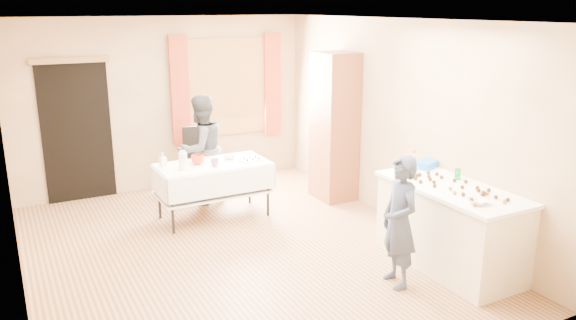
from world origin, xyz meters
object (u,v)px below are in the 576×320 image
woman (201,149)px  cabinet (334,127)px  chair (198,173)px  counter (450,227)px  girl (400,222)px  party_table (213,185)px

woman → cabinet: bearing=138.7°
chair → woman: (-0.09, -0.45, 0.49)m
counter → woman: size_ratio=1.08×
counter → woman: bearing=117.4°
girl → woman: woman is taller
counter → party_table: size_ratio=1.14×
chair → girl: size_ratio=0.73×
party_table → girl: girl is taller
counter → girl: size_ratio=1.24×
cabinet → woman: cabinet is taller
girl → chair: bearing=-158.6°
cabinet → girl: (-0.86, -2.58, -0.38)m
cabinet → woman: (-1.77, 0.71, -0.28)m
party_table → chair: bearing=81.1°
cabinet → chair: bearing=145.3°
cabinet → chair: (-1.68, 1.16, -0.77)m
woman → chair: bearing=-120.3°
cabinet → chair: size_ratio=2.15×
cabinet → counter: cabinet is taller
party_table → counter: bearing=-56.3°
cabinet → counter: size_ratio=1.26×
counter → chair: size_ratio=1.71×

